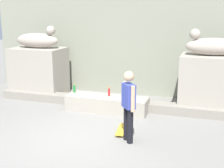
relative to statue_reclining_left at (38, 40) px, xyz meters
The scene contains 13 objects.
ground_plane 4.82m from the statue_reclining_left, 48.81° to the right, with size 40.00×40.00×0.00m, color slate.
facade_wall 3.23m from the statue_reclining_left, 24.31° to the left, with size 10.27×0.60×5.09m, color gray.
pedestal_left 1.12m from the statue_reclining_left, behind, with size 1.81×1.25×1.68m, color gray.
pedestal_right 5.94m from the statue_reclining_left, ahead, with size 1.81×1.25×1.68m, color gray.
statue_reclining_left is the anchor object (origin of this frame).
statue_reclining_right 5.80m from the statue_reclining_left, ahead, with size 1.66×0.79×0.78m.
ledge_block 3.54m from the statue_reclining_left, 20.21° to the right, with size 2.46×0.73×0.46m, color gray.
skater 5.17m from the statue_reclining_left, 36.30° to the right, with size 0.38×0.44×1.67m.
skateboard 4.92m from the statue_reclining_left, 33.60° to the right, with size 0.30×0.82×0.08m.
bottle_blue 3.94m from the statue_reclining_left, 19.48° to the right, with size 0.08×0.08×0.29m.
bottle_red 3.40m from the statue_reclining_left, 18.58° to the right, with size 0.07×0.07×0.28m.
bottle_green 2.44m from the statue_reclining_left, 27.87° to the right, with size 0.08×0.08×0.27m.
stair_step 3.49m from the statue_reclining_left, 12.55° to the right, with size 7.68×0.50×0.26m, color gray.
Camera 1 is at (2.90, -6.19, 3.01)m, focal length 49.65 mm.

